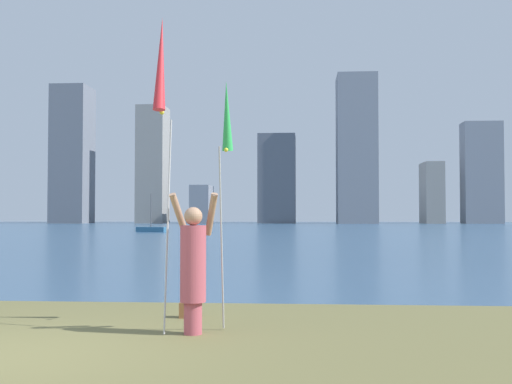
{
  "coord_description": "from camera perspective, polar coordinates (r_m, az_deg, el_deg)",
  "views": [
    {
      "loc": [
        3.4,
        -6.96,
        1.6
      ],
      "look_at": [
        1.65,
        16.37,
        2.4
      ],
      "focal_mm": 44.81,
      "sensor_mm": 36.0,
      "label": 1
    }
  ],
  "objects": [
    {
      "name": "skyline_tower_0",
      "position": [
        113.04,
        -16.08,
        3.21
      ],
      "size": [
        5.87,
        6.49,
        23.24
      ],
      "color": "slate",
      "rests_on": "ground"
    },
    {
      "name": "ground",
      "position": [
        58.03,
        0.93,
        -3.59
      ],
      "size": [
        120.0,
        138.0,
        0.12
      ],
      "color": "brown"
    },
    {
      "name": "kite_flag_right",
      "position": [
        9.26,
        -2.63,
        6.23
      ],
      "size": [
        0.16,
        1.02,
        3.5
      ],
      "color": "#B2B2B7",
      "rests_on": "ground"
    },
    {
      "name": "skyline_tower_1",
      "position": [
        110.86,
        -9.2,
        2.4
      ],
      "size": [
        4.67,
        5.98,
        19.95
      ],
      "color": "gray",
      "rests_on": "ground"
    },
    {
      "name": "person",
      "position": [
        8.6,
        -5.62,
        -6.44
      ],
      "size": [
        0.69,
        0.51,
        1.88
      ],
      "rotation": [
        0.0,
        0.0,
        -0.09
      ],
      "color": "#B24C59",
      "rests_on": "ground"
    },
    {
      "name": "sailboat_1",
      "position": [
        56.63,
        -9.36,
        -3.28
      ],
      "size": [
        2.67,
        1.03,
        3.38
      ],
      "color": "#2D6084",
      "rests_on": "ground"
    },
    {
      "name": "skyline_tower_4",
      "position": [
        107.93,
        8.95,
        3.77
      ],
      "size": [
        6.49,
        7.29,
        24.64
      ],
      "color": "gray",
      "rests_on": "ground"
    },
    {
      "name": "skyline_tower_2",
      "position": [
        105.61,
        -4.88,
        -1.12
      ],
      "size": [
        3.16,
        5.93,
        6.26
      ],
      "color": "gray",
      "rests_on": "ground"
    },
    {
      "name": "kite_flag_left",
      "position": [
        8.5,
        -8.47,
        10.59
      ],
      "size": [
        0.16,
        0.85,
        4.17
      ],
      "color": "#B2B2B7",
      "rests_on": "ground"
    },
    {
      "name": "skyline_tower_3",
      "position": [
        109.11,
        1.9,
        1.15
      ],
      "size": [
        6.27,
        7.23,
        15.01
      ],
      "color": "#565B66",
      "rests_on": "ground"
    },
    {
      "name": "bag",
      "position": [
        10.05,
        -6.11,
        -10.43
      ],
      "size": [
        0.24,
        0.21,
        0.23
      ],
      "color": "brown",
      "rests_on": "ground"
    },
    {
      "name": "skyline_tower_6",
      "position": [
        111.61,
        19.49,
        1.63
      ],
      "size": [
        6.17,
        3.89,
        16.71
      ],
      "color": "gray",
      "rests_on": "ground"
    },
    {
      "name": "skyline_tower_5",
      "position": [
        110.77,
        15.43,
        -0.08
      ],
      "size": [
        3.06,
        6.66,
        10.17
      ],
      "color": "gray",
      "rests_on": "ground"
    }
  ]
}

